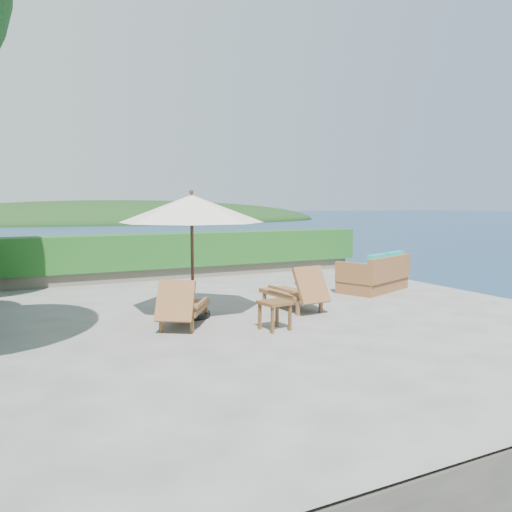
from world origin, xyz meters
name	(u,v)px	position (x,y,z in m)	size (l,w,h in m)	color
ground	(260,314)	(0.00, 0.00, 0.00)	(12.00, 12.00, 0.00)	gray
foundation	(260,388)	(0.00, 0.00, -1.55)	(12.00, 12.00, 3.00)	#5B5448
ocean	(260,454)	(0.00, 0.00, -3.00)	(600.00, 600.00, 0.00)	#19304E
offshore_island	(123,222)	(25.00, 140.00, -3.00)	(126.00, 57.60, 12.60)	black
planter_wall_far	(178,272)	(0.00, 5.60, 0.18)	(12.00, 0.60, 0.36)	#6A6155
hedge_far	(177,250)	(0.00, 5.60, 0.85)	(12.40, 0.90, 1.00)	#164F19
patio_umbrella	(192,210)	(-1.32, 0.33, 2.12)	(3.67, 3.67, 2.50)	black
lounge_left	(183,306)	(-1.73, -0.30, 0.38)	(1.40, 1.69, 0.92)	brown
lounge_right	(296,291)	(0.87, 0.04, 0.41)	(0.85, 1.74, 0.97)	brown
side_table	(275,306)	(-0.34, -1.26, 0.43)	(0.55, 0.55, 0.52)	brown
wicker_loveseat	(375,276)	(3.89, 1.14, 0.39)	(2.27, 1.72, 1.00)	brown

